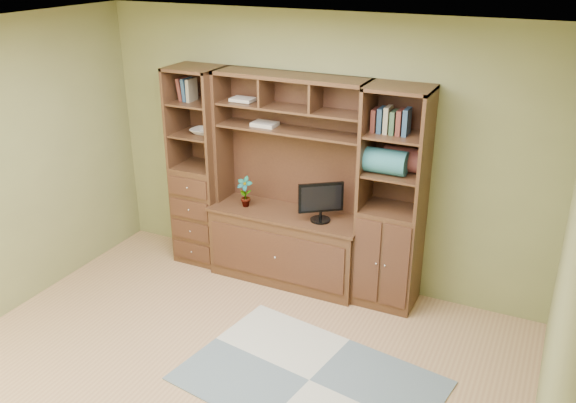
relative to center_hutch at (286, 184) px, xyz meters
The scene contains 11 objects.
room 1.77m from the center_hutch, 83.38° to the right, with size 4.60×4.10×2.64m.
center_hutch is the anchor object (origin of this frame).
left_tower 1.00m from the center_hutch, behind, with size 0.50×0.45×2.05m, color #452918.
right_tower 1.03m from the center_hutch, ahead, with size 0.55×0.45×2.05m, color #452918.
rug 1.89m from the center_hutch, 58.10° to the right, with size 1.91×1.27×0.01m, color gray.
monitor 0.37m from the center_hutch, ahead, with size 0.43×0.19×0.52m, color black.
orchid 0.46m from the center_hutch, behind, with size 0.16×0.11×0.31m, color #B04B3B.
magazines 0.60m from the center_hutch, 161.55° to the left, with size 0.23×0.17×0.04m, color #B8AC9D.
bowl 1.03m from the center_hutch, behind, with size 0.21×0.21×0.05m, color beige.
blanket_teal 1.02m from the center_hutch, ahead, with size 0.38×0.22×0.22m, color #2B6A72.
blanket_red 1.16m from the center_hutch, ahead, with size 0.38×0.21×0.21m, color brown.
Camera 1 is at (2.12, -3.13, 3.13)m, focal length 38.00 mm.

